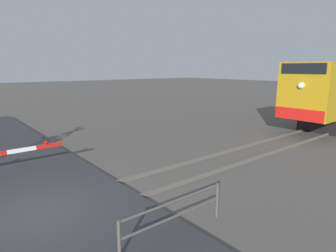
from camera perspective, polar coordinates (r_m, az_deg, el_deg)
name	(u,v)px	position (r m, az deg, el deg)	size (l,w,h in m)	color
ground_plane	(43,218)	(8.70, -23.64, -16.38)	(160.00, 160.00, 0.00)	#514C47
rail_track_left	(35,205)	(9.30, -24.93, -14.12)	(0.08, 80.00, 0.15)	#59544C
rail_track_right	(51,226)	(8.05, -22.22, -18.02)	(0.08, 80.00, 0.15)	#59544C
road_surface	(43,215)	(8.67, -23.69, -15.92)	(36.00, 5.21, 0.15)	#2D2D30
guard_railing	(175,212)	(6.96, 1.40, -16.83)	(0.08, 3.04, 0.95)	#4C4742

